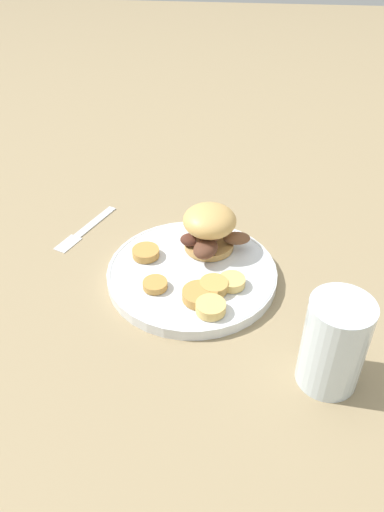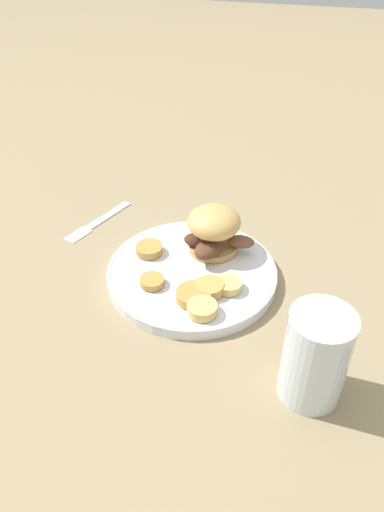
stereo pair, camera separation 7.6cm
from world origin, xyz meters
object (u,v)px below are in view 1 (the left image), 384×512
object	(u,v)px
dinner_plate	(192,273)
drinking_glass	(334,344)
fork	(86,229)
sandwich	(209,229)

from	to	relation	value
dinner_plate	drinking_glass	size ratio (longest dim) A/B	2.07
fork	drinking_glass	world-z (taller)	drinking_glass
fork	drinking_glass	bearing A→B (deg)	-126.49
sandwich	fork	world-z (taller)	sandwich
dinner_plate	fork	world-z (taller)	dinner_plate
dinner_plate	sandwich	world-z (taller)	sandwich
sandwich	drinking_glass	world-z (taller)	drinking_glass
dinner_plate	fork	distance (m)	0.23
fork	drinking_glass	distance (m)	0.49
sandwich	drinking_glass	distance (m)	0.29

